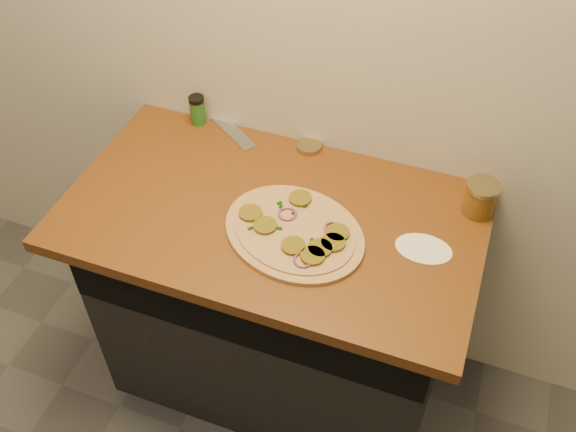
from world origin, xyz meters
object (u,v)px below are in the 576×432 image
at_px(pizza, 295,232).
at_px(salsa_jar, 480,198).
at_px(spice_shaker, 197,110).
at_px(chefs_knife, 216,115).

relative_size(pizza, salsa_jar, 5.08).
bearing_deg(spice_shaker, chefs_knife, 50.47).
distance_m(chefs_knife, spice_shaker, 0.08).
xyz_separation_m(pizza, salsa_jar, (0.46, 0.27, 0.04)).
bearing_deg(pizza, chefs_knife, 136.04).
distance_m(pizza, salsa_jar, 0.53).
bearing_deg(chefs_knife, spice_shaker, -129.53).
bearing_deg(salsa_jar, spice_shaker, 173.88).
relative_size(pizza, chefs_knife, 1.66).
height_order(salsa_jar, spice_shaker, salsa_jar).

